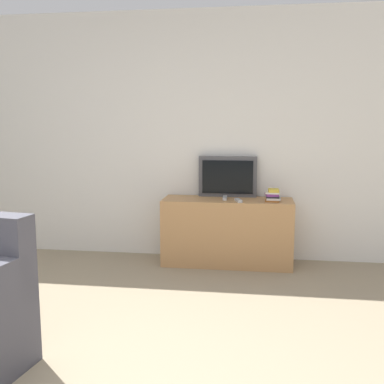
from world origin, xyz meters
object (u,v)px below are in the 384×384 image
television (228,177)px  remote_on_stand (225,198)px  book_stack (273,195)px  remote_secondary (238,200)px  tv_stand (227,232)px

television → remote_on_stand: bearing=-95.6°
book_stack → remote_on_stand: book_stack is taller
television → book_stack: (0.46, -0.22, -0.16)m
remote_on_stand → remote_secondary: size_ratio=1.23×
television → remote_secondary: size_ratio=3.71×
tv_stand → remote_secondary: bearing=-47.9°
remote_on_stand → remote_secondary: same height
book_stack → remote_on_stand: (-0.48, 0.06, -0.04)m
television → tv_stand: bearing=-86.0°
book_stack → tv_stand: bearing=174.7°
tv_stand → remote_on_stand: 0.35m
tv_stand → remote_secondary: (0.11, -0.13, 0.35)m
tv_stand → television: size_ratio=2.17×
remote_on_stand → tv_stand: bearing=-25.4°
remote_on_stand → television: bearing=84.4°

